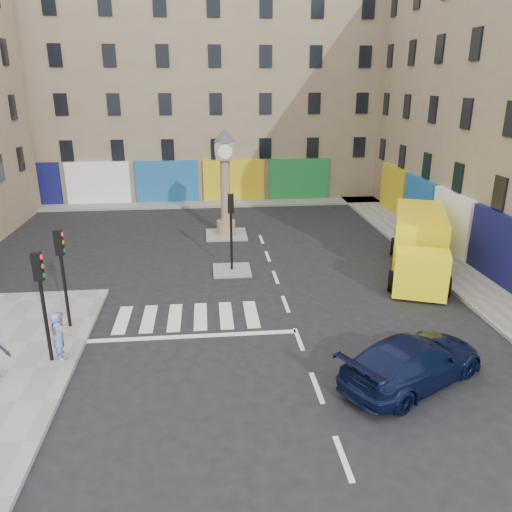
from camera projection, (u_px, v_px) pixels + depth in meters
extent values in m
plane|color=black|center=(304.00, 354.00, 16.88)|extent=(120.00, 120.00, 0.00)
cube|color=gray|center=(426.00, 250.00, 27.08)|extent=(2.60, 30.00, 0.15)
cube|color=gray|center=(195.00, 204.00, 37.32)|extent=(32.00, 2.40, 0.15)
cube|color=gray|center=(232.00, 270.00, 24.18)|extent=(1.80, 1.80, 0.12)
cube|color=gray|center=(226.00, 235.00, 29.81)|extent=(2.40, 2.40, 0.12)
cube|color=#897B5B|center=(191.00, 84.00, 39.98)|extent=(32.00, 10.00, 17.00)
cylinder|color=black|center=(46.00, 321.00, 15.76)|extent=(0.12, 0.12, 2.80)
cube|color=black|center=(38.00, 266.00, 15.15)|extent=(0.28, 0.22, 0.90)
cylinder|color=black|center=(66.00, 291.00, 18.02)|extent=(0.12, 0.12, 2.80)
cube|color=black|center=(59.00, 242.00, 17.40)|extent=(0.28, 0.22, 0.90)
cylinder|color=black|center=(231.00, 242.00, 23.70)|extent=(0.12, 0.12, 2.80)
cube|color=black|center=(231.00, 204.00, 23.09)|extent=(0.28, 0.22, 0.90)
cylinder|color=#958161|center=(226.00, 227.00, 29.66)|extent=(1.10, 1.10, 0.80)
cylinder|color=#958161|center=(225.00, 191.00, 28.94)|extent=(0.56, 0.56, 3.60)
cube|color=#958161|center=(225.00, 151.00, 28.17)|extent=(1.00, 1.00, 1.00)
cylinder|color=white|center=(225.00, 152.00, 27.69)|extent=(0.80, 0.06, 0.80)
cone|color=#333338|center=(224.00, 135.00, 27.89)|extent=(1.20, 1.20, 0.70)
imported|color=black|center=(413.00, 361.00, 15.06)|extent=(5.47, 4.33, 1.48)
cube|color=yellow|center=(419.00, 238.00, 24.57)|extent=(4.14, 5.95, 2.63)
cube|color=yellow|center=(421.00, 274.00, 20.94)|extent=(2.53, 2.07, 1.95)
cube|color=black|center=(422.00, 264.00, 20.74)|extent=(2.19, 1.67, 0.80)
cylinder|color=black|center=(391.00, 281.00, 21.85)|extent=(0.60, 0.96, 0.92)
cylinder|color=black|center=(447.00, 286.00, 21.27)|extent=(0.60, 0.96, 0.92)
cylinder|color=black|center=(393.00, 246.00, 26.43)|extent=(0.60, 0.96, 0.92)
cylinder|color=black|center=(439.00, 250.00, 25.85)|extent=(0.60, 0.96, 0.92)
imported|color=#6390E3|center=(59.00, 336.00, 16.08)|extent=(0.47, 0.64, 1.60)
imported|color=tan|center=(61.00, 334.00, 16.27)|extent=(0.86, 0.94, 1.56)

